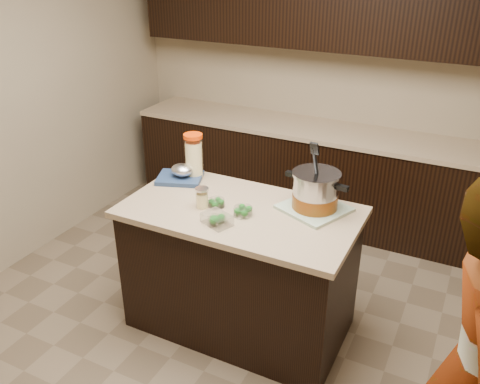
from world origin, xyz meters
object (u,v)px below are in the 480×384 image
(stock_pot, at_px, (315,193))
(lemonade_pitcher, at_px, (194,158))
(island, at_px, (240,269))
(person, at_px, (477,372))

(stock_pot, relative_size, lemonade_pitcher, 1.32)
(island, bearing_deg, stock_pot, 26.13)
(stock_pot, height_order, person, person)
(island, relative_size, person, 0.86)
(island, bearing_deg, person, -26.79)
(island, relative_size, stock_pot, 3.48)
(island, bearing_deg, lemonade_pitcher, 150.68)
(island, height_order, person, person)
(stock_pot, distance_m, person, 1.37)
(lemonade_pitcher, bearing_deg, person, -27.46)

